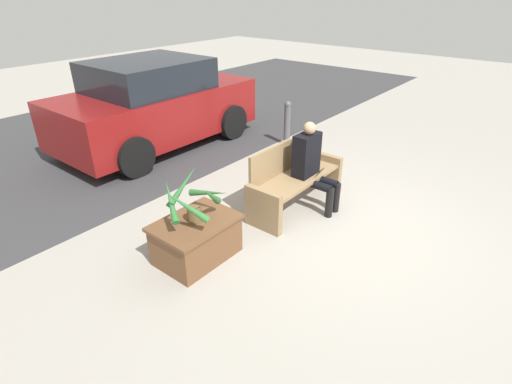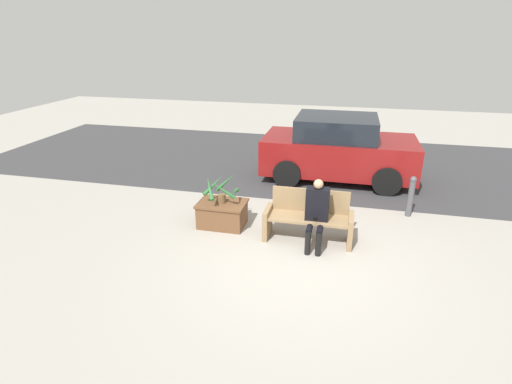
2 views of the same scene
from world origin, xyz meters
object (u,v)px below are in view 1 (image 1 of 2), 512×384
Objects in this scene: bench at (293,179)px; planter_box at (196,238)px; potted_plant at (192,200)px; parked_car at (154,105)px; bollard_post at (287,122)px; person_seated at (312,162)px.

planter_box is at bearing 174.66° from bench.
bench is 2.25× the size of potted_plant.
bollard_post is (1.59, -1.97, -0.34)m from parked_car.
planter_box is 3.88m from bollard_post.
parked_car reaches higher than planter_box.
planter_box is (-1.86, 0.35, -0.41)m from person_seated.
bench is at bearing 127.82° from person_seated.
bollard_post is (1.79, 1.66, -0.21)m from person_seated.
person_seated is at bearing -93.18° from parked_car.
person_seated is 1.32× the size of planter_box.
person_seated is 2.45m from bollard_post.
bollard_post is at bearing 19.70° from planter_box.
bench is 1.73m from planter_box.
person_seated is 1.73× the size of potted_plant.
person_seated is 1.41× the size of bollard_post.
potted_plant is (-1.72, 0.17, 0.34)m from bench.
person_seated reaches higher than potted_plant.
potted_plant is 3.89m from bollard_post.
person_seated is (0.15, -0.19, 0.25)m from bench.
bench is 1.84× the size of bollard_post.
bench is 0.42× the size of parked_car.
bollard_post is (1.94, 1.47, 0.04)m from bench.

